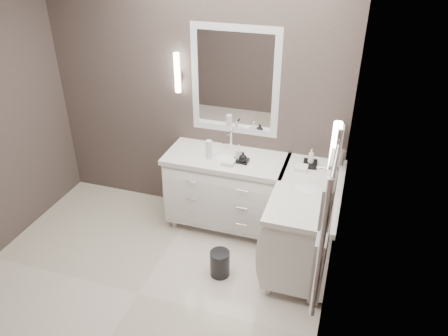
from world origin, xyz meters
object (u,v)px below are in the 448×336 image
(towel_ladder, at_px, (324,230))
(vanity_back, at_px, (226,187))
(waste_bin, at_px, (220,263))
(vanity_right, at_px, (305,220))

(towel_ladder, bearing_deg, vanity_back, 124.10)
(waste_bin, bearing_deg, towel_ladder, -43.18)
(towel_ladder, height_order, waste_bin, towel_ladder)
(vanity_right, xyz_separation_m, waste_bin, (-0.70, -0.43, -0.35))
(vanity_right, distance_m, waste_bin, 0.89)
(vanity_back, bearing_deg, vanity_right, -20.38)
(vanity_back, xyz_separation_m, waste_bin, (0.18, -0.76, -0.35))
(waste_bin, bearing_deg, vanity_right, 31.87)
(vanity_right, xyz_separation_m, towel_ladder, (0.23, -1.30, 0.91))
(vanity_back, distance_m, waste_bin, 0.86)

